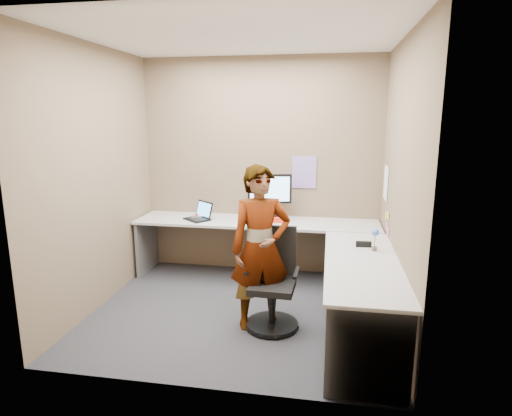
% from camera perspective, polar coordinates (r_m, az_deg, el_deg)
% --- Properties ---
extents(ground, '(3.00, 3.00, 0.00)m').
position_cam_1_polar(ground, '(4.57, -2.12, -13.60)').
color(ground, '#26262B').
rests_on(ground, ground).
extents(wall_back, '(3.00, 0.00, 3.00)m').
position_cam_1_polar(wall_back, '(5.43, 0.61, 5.47)').
color(wall_back, brown).
rests_on(wall_back, ground).
extents(wall_right, '(0.00, 2.70, 2.70)m').
position_cam_1_polar(wall_right, '(4.12, 18.62, 2.66)').
color(wall_right, brown).
rests_on(wall_right, ground).
extents(wall_left, '(0.00, 2.70, 2.70)m').
position_cam_1_polar(wall_left, '(4.70, -20.47, 3.65)').
color(wall_left, brown).
rests_on(wall_left, ground).
extents(ceiling, '(3.00, 3.00, 0.00)m').
position_cam_1_polar(ceiling, '(4.17, -2.43, 22.03)').
color(ceiling, white).
rests_on(ceiling, wall_back).
extents(desk, '(2.98, 2.58, 0.73)m').
position_cam_1_polar(desk, '(4.64, 4.12, -5.37)').
color(desk, '#ADADAD').
rests_on(desk, ground).
extents(paper_ream, '(0.38, 0.31, 0.07)m').
position_cam_1_polar(paper_ream, '(5.21, 1.77, -1.38)').
color(paper_ream, red).
rests_on(paper_ream, desk).
extents(monitor, '(0.53, 0.20, 0.50)m').
position_cam_1_polar(monitor, '(5.16, 1.83, 2.24)').
color(monitor, black).
rests_on(monitor, paper_ream).
extents(laptop, '(0.40, 0.39, 0.22)m').
position_cam_1_polar(laptop, '(5.33, -7.46, -0.92)').
color(laptop, black).
rests_on(laptop, desk).
extents(trackball_mouse, '(0.12, 0.08, 0.07)m').
position_cam_1_polar(trackball_mouse, '(5.36, -7.84, -1.19)').
color(trackball_mouse, '#B7B7BC').
rests_on(trackball_mouse, desk).
extents(origami, '(0.10, 0.10, 0.06)m').
position_cam_1_polar(origami, '(5.16, 0.99, -1.55)').
color(origami, white).
rests_on(origami, desk).
extents(stapler, '(0.15, 0.05, 0.05)m').
position_cam_1_polar(stapler, '(4.32, 14.15, -4.70)').
color(stapler, black).
rests_on(stapler, desk).
extents(flower, '(0.07, 0.07, 0.22)m').
position_cam_1_polar(flower, '(4.20, 15.58, -3.63)').
color(flower, brown).
rests_on(flower, desk).
extents(calendar_purple, '(0.30, 0.01, 0.40)m').
position_cam_1_polar(calendar_purple, '(5.36, 6.42, 4.77)').
color(calendar_purple, '#846BB7').
rests_on(calendar_purple, wall_back).
extents(calendar_white, '(0.01, 0.28, 0.38)m').
position_cam_1_polar(calendar_white, '(5.01, 16.93, 3.22)').
color(calendar_white, white).
rests_on(calendar_white, wall_right).
extents(sticky_note_a, '(0.01, 0.07, 0.07)m').
position_cam_1_polar(sticky_note_a, '(4.73, 17.20, -1.02)').
color(sticky_note_a, '#F2E059').
rests_on(sticky_note_a, wall_right).
extents(sticky_note_b, '(0.01, 0.07, 0.07)m').
position_cam_1_polar(sticky_note_b, '(4.81, 17.03, -2.40)').
color(sticky_note_b, pink).
rests_on(sticky_note_b, wall_right).
extents(sticky_note_c, '(0.01, 0.07, 0.07)m').
position_cam_1_polar(sticky_note_c, '(4.70, 17.19, -3.00)').
color(sticky_note_c, pink).
rests_on(sticky_note_c, wall_right).
extents(sticky_note_d, '(0.01, 0.07, 0.07)m').
position_cam_1_polar(sticky_note_d, '(4.88, 16.97, -0.97)').
color(sticky_note_d, '#F2E059').
rests_on(sticky_note_d, wall_right).
extents(office_chair, '(0.50, 0.50, 0.94)m').
position_cam_1_polar(office_chair, '(4.14, 2.31, -10.54)').
color(office_chair, black).
rests_on(office_chair, ground).
extents(person, '(0.67, 0.56, 1.56)m').
position_cam_1_polar(person, '(4.00, 0.61, -5.39)').
color(person, '#999399').
rests_on(person, ground).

